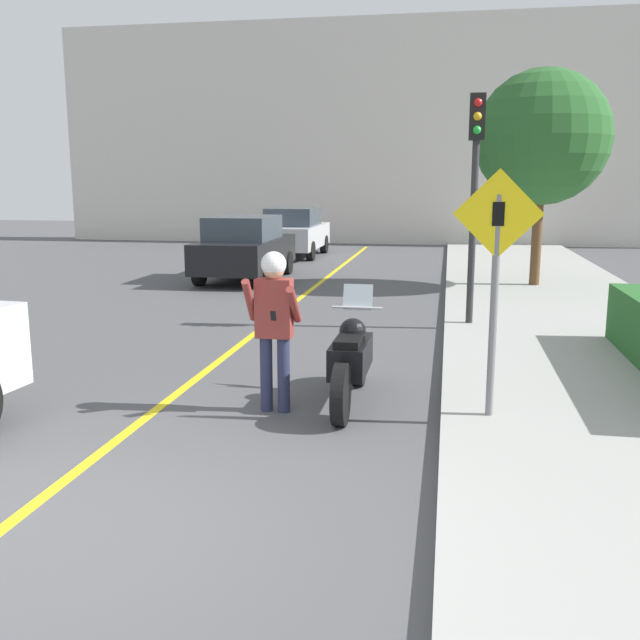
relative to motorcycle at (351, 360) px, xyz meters
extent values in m
plane|color=#4C4C4F|center=(-1.55, -3.53, -0.52)|extent=(80.00, 80.00, 0.00)
cube|color=#9E9E99|center=(3.25, 0.47, -0.46)|extent=(4.40, 44.00, 0.11)
cube|color=yellow|center=(-2.15, 2.47, -0.51)|extent=(0.12, 36.00, 0.01)
cube|color=beige|center=(-1.55, 22.47, 4.01)|extent=(28.00, 1.20, 9.06)
cylinder|color=black|center=(0.00, -0.78, -0.18)|extent=(0.14, 0.68, 0.68)
cylinder|color=black|center=(0.00, 0.77, -0.18)|extent=(0.14, 0.68, 0.68)
cube|color=black|center=(0.00, -0.01, 0.05)|extent=(0.40, 1.07, 0.36)
sphere|color=black|center=(0.00, 0.14, 0.31)|extent=(0.32, 0.32, 0.32)
cube|color=black|center=(0.00, -0.25, 0.27)|extent=(0.28, 0.48, 0.10)
cylinder|color=silver|center=(0.00, 0.52, 0.53)|extent=(0.62, 0.03, 0.03)
cube|color=silver|center=(0.00, 0.59, 0.65)|extent=(0.36, 0.12, 0.31)
cylinder|color=#282D4C|center=(-0.90, -0.45, -0.09)|extent=(0.14, 0.14, 0.86)
cylinder|color=#282D4C|center=(-0.70, -0.45, -0.09)|extent=(0.14, 0.14, 0.86)
cube|color=maroon|center=(-0.80, -0.45, 0.67)|extent=(0.40, 0.22, 0.66)
cylinder|color=maroon|center=(-1.05, -0.55, 0.76)|extent=(0.09, 0.39, 0.51)
cylinder|color=maroon|center=(-0.55, -0.57, 0.73)|extent=(0.09, 0.46, 0.46)
sphere|color=tan|center=(-0.80, -0.45, 1.10)|extent=(0.24, 0.24, 0.24)
sphere|color=white|center=(-0.80, -0.45, 1.15)|extent=(0.28, 0.28, 0.28)
cube|color=black|center=(-0.74, -0.73, 0.63)|extent=(0.06, 0.05, 0.11)
cylinder|color=slate|center=(1.56, -0.50, 0.75)|extent=(0.08, 0.08, 2.32)
cube|color=yellow|center=(1.56, -0.52, 1.72)|extent=(0.91, 0.02, 0.91)
cube|color=black|center=(1.56, -0.53, 1.72)|extent=(0.12, 0.01, 0.24)
cylinder|color=#2D2D30|center=(1.48, 4.64, 1.54)|extent=(0.12, 0.12, 3.89)
cube|color=black|center=(1.48, 4.62, 3.10)|extent=(0.26, 0.22, 0.76)
sphere|color=red|center=(1.48, 4.50, 3.32)|extent=(0.14, 0.14, 0.14)
sphere|color=gold|center=(1.48, 4.50, 3.10)|extent=(0.14, 0.14, 0.14)
sphere|color=green|center=(1.48, 4.50, 2.88)|extent=(0.14, 0.14, 0.14)
cylinder|color=brown|center=(3.15, 9.75, 0.78)|extent=(0.24, 0.24, 2.37)
sphere|color=#285B28|center=(3.15, 9.75, 3.06)|extent=(3.14, 3.14, 3.14)
cylinder|color=black|center=(-5.03, 11.50, -0.20)|extent=(0.22, 0.64, 0.64)
cylinder|color=black|center=(-3.37, 11.50, -0.20)|extent=(0.22, 0.64, 0.64)
cylinder|color=black|center=(-5.03, 8.89, -0.20)|extent=(0.22, 0.64, 0.64)
cylinder|color=black|center=(-3.37, 8.89, -0.20)|extent=(0.22, 0.64, 0.64)
cube|color=black|center=(-4.20, 10.20, 0.18)|extent=(1.80, 4.20, 0.76)
cube|color=#38424C|center=(-4.20, 10.03, 0.86)|extent=(1.58, 2.18, 0.60)
cylinder|color=black|center=(-5.04, 17.68, -0.20)|extent=(0.22, 0.64, 0.64)
cylinder|color=black|center=(-3.39, 17.68, -0.20)|extent=(0.22, 0.64, 0.64)
cylinder|color=black|center=(-5.04, 15.08, -0.20)|extent=(0.22, 0.64, 0.64)
cylinder|color=black|center=(-3.39, 15.08, -0.20)|extent=(0.22, 0.64, 0.64)
cube|color=silver|center=(-4.22, 16.38, 0.18)|extent=(1.80, 4.20, 0.76)
cube|color=#38424C|center=(-4.22, 16.21, 0.86)|extent=(1.58, 2.18, 0.60)
camera|label=1|loc=(1.07, -7.97, 2.04)|focal=40.00mm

